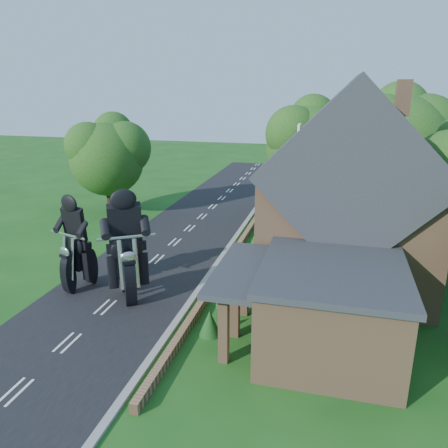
% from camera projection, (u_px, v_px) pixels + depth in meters
% --- Properties ---
extents(ground, '(120.00, 120.00, 0.00)m').
position_uv_depth(ground, '(105.00, 307.00, 20.06)').
color(ground, '#174914').
rests_on(ground, ground).
extents(road, '(7.00, 80.00, 0.02)m').
position_uv_depth(road, '(105.00, 307.00, 20.05)').
color(road, black).
rests_on(road, ground).
extents(kerb, '(0.30, 80.00, 0.12)m').
position_uv_depth(kerb, '(180.00, 316.00, 19.17)').
color(kerb, gray).
rests_on(kerb, ground).
extents(garden_wall, '(0.30, 22.00, 0.40)m').
position_uv_depth(garden_wall, '(223.00, 270.00, 23.58)').
color(garden_wall, '#9A714E').
rests_on(garden_wall, ground).
extents(house, '(9.54, 8.64, 10.24)m').
position_uv_depth(house, '(348.00, 199.00, 21.77)').
color(house, '#9A714E').
rests_on(house, ground).
extents(annex, '(7.05, 5.94, 3.44)m').
position_uv_depth(annex, '(327.00, 307.00, 16.43)').
color(annex, '#9A714E').
rests_on(annex, ground).
extents(tree_behind_house, '(7.81, 7.20, 10.08)m').
position_uv_depth(tree_behind_house, '(405.00, 139.00, 29.67)').
color(tree_behind_house, black).
rests_on(tree_behind_house, ground).
extents(tree_behind_left, '(6.94, 6.40, 9.16)m').
position_uv_depth(tree_behind_left, '(315.00, 142.00, 32.16)').
color(tree_behind_left, black).
rests_on(tree_behind_left, ground).
extents(tree_far_road, '(6.08, 5.60, 7.84)m').
position_uv_depth(tree_far_road, '(112.00, 153.00, 33.24)').
color(tree_far_road, black).
rests_on(tree_far_road, ground).
extents(shrub_a, '(0.90, 0.90, 1.10)m').
position_uv_depth(shrub_a, '(210.00, 323.00, 17.70)').
color(shrub_a, '#133D15').
rests_on(shrub_a, ground).
extents(shrub_b, '(0.90, 0.90, 1.10)m').
position_uv_depth(shrub_b, '(225.00, 295.00, 20.01)').
color(shrub_b, '#133D15').
rests_on(shrub_b, ground).
extents(shrub_c, '(0.90, 0.90, 1.10)m').
position_uv_depth(shrub_c, '(237.00, 274.00, 22.31)').
color(shrub_c, '#133D15').
rests_on(shrub_c, ground).
extents(shrub_d, '(0.90, 0.90, 1.10)m').
position_uv_depth(shrub_d, '(255.00, 241.00, 26.93)').
color(shrub_d, '#133D15').
rests_on(shrub_d, ground).
extents(shrub_e, '(0.90, 0.90, 1.10)m').
position_uv_depth(shrub_e, '(262.00, 229.00, 29.23)').
color(shrub_e, '#133D15').
rests_on(shrub_e, ground).
extents(shrub_f, '(0.90, 0.90, 1.10)m').
position_uv_depth(shrub_f, '(268.00, 218.00, 31.54)').
color(shrub_f, '#133D15').
rests_on(shrub_f, ground).
extents(motorcycle_lead, '(1.30, 1.71, 1.62)m').
position_uv_depth(motorcycle_lead, '(129.00, 283.00, 20.64)').
color(motorcycle_lead, black).
rests_on(motorcycle_lead, ground).
extents(motorcycle_follow, '(0.82, 1.61, 1.46)m').
position_uv_depth(motorcycle_follow, '(80.00, 275.00, 21.74)').
color(motorcycle_follow, black).
rests_on(motorcycle_follow, ground).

